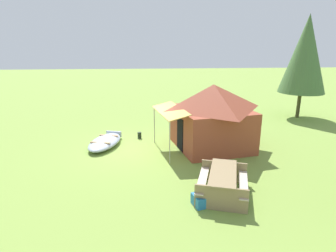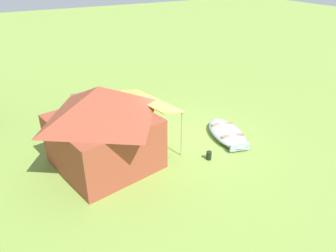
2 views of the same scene
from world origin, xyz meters
The scene contains 6 objects.
ground_plane centered at (0.00, 0.00, 0.00)m, with size 80.00×80.00×0.00m, color olive.
beached_rowboat centered at (-0.51, -1.45, 0.20)m, with size 2.70×1.77×0.38m.
canvas_cabin_tent centered at (0.02, 3.31, 1.46)m, with size 3.81×4.48×2.82m.
picnic_table centered at (4.17, 2.72, 0.49)m, with size 2.34×2.01×0.77m.
cooler_box centered at (4.72, 1.91, 0.16)m, with size 0.49×0.34×0.32m, color #2672B1.
fuel_can centered at (-1.45, 0.09, 0.15)m, with size 0.19×0.19×0.30m, color black.
Camera 2 is at (-9.14, 6.00, 6.27)m, focal length 34.73 mm.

